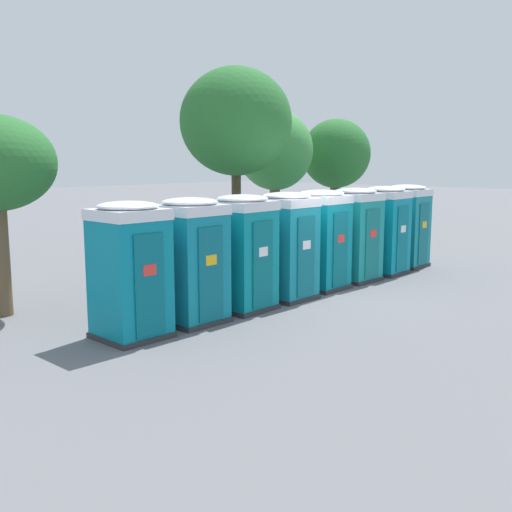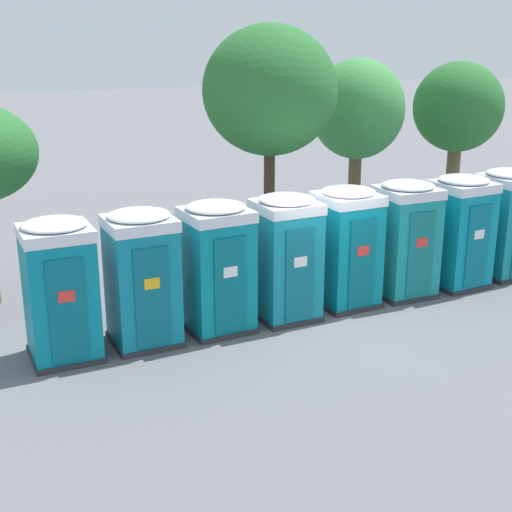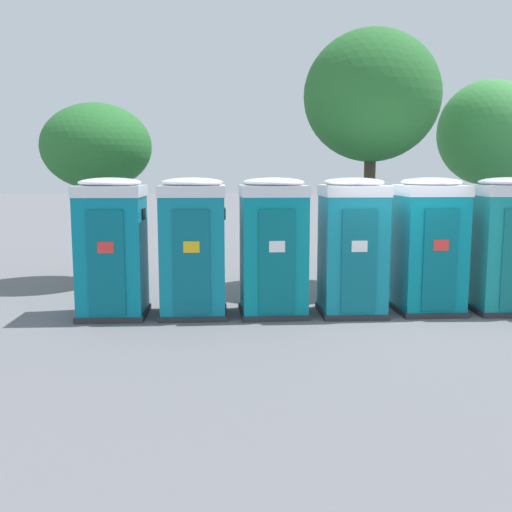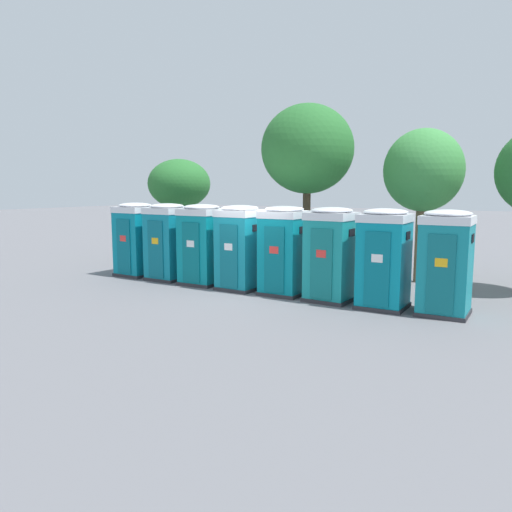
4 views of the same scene
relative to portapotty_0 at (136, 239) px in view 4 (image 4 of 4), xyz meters
The scene contains 12 objects.
ground_plane 5.31m from the portapotty_0, ahead, with size 120.00×120.00×0.00m, color slate.
portapotty_0 is the anchor object (origin of this frame).
portapotty_1 1.47m from the portapotty_0, ahead, with size 1.22×1.21×2.54m.
portapotty_2 2.94m from the portapotty_0, ahead, with size 1.27×1.25×2.54m.
portapotty_3 4.41m from the portapotty_0, ahead, with size 1.18×1.21×2.54m.
portapotty_4 5.88m from the portapotty_0, ahead, with size 1.22×1.23×2.54m.
portapotty_5 7.35m from the portapotty_0, ahead, with size 1.23×1.22×2.54m.
portapotty_6 8.82m from the portapotty_0, ahead, with size 1.24×1.25×2.54m.
portapotty_7 10.29m from the portapotty_0, ahead, with size 1.23×1.25×2.54m.
street_tree_1 9.83m from the portapotty_0, 25.40° to the left, with size 2.49×2.49×4.91m.
street_tree_2 6.61m from the portapotty_0, 25.77° to the left, with size 3.01×3.01×5.74m.
street_tree_3 3.95m from the portapotty_0, 105.56° to the left, with size 2.54×2.54×4.21m.
Camera 4 is at (7.72, -11.92, 3.05)m, focal length 35.00 mm.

